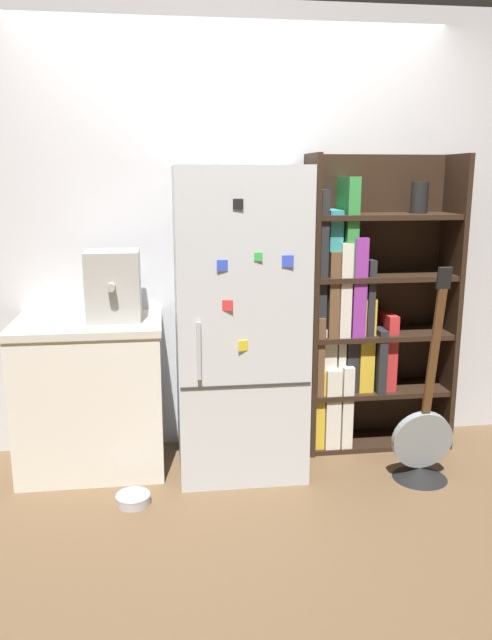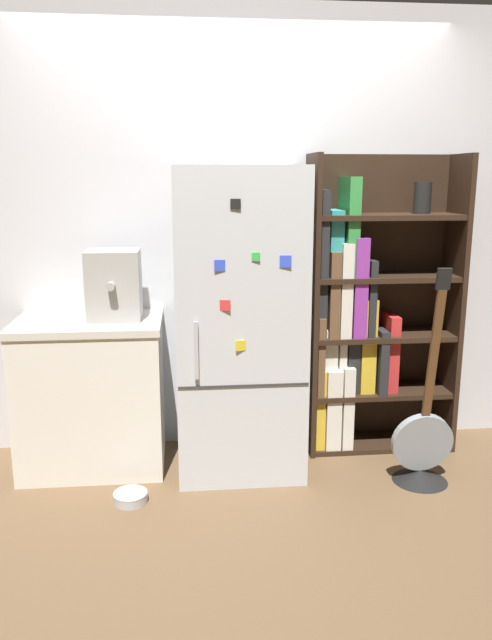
# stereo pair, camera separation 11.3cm
# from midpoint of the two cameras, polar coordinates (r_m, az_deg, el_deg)

# --- Properties ---
(ground_plane) EXTENTS (16.00, 16.00, 0.00)m
(ground_plane) POSITION_cam_midpoint_polar(r_m,az_deg,el_deg) (3.67, 0.40, -13.60)
(ground_plane) COLOR brown
(wall_back) EXTENTS (8.00, 0.05, 2.60)m
(wall_back) POSITION_cam_midpoint_polar(r_m,az_deg,el_deg) (3.77, -0.34, 7.78)
(wall_back) COLOR silver
(wall_back) RESTS_ON ground_plane
(refrigerator) EXTENTS (0.69, 0.69, 1.70)m
(refrigerator) POSITION_cam_midpoint_polar(r_m,az_deg,el_deg) (3.49, 0.21, -0.14)
(refrigerator) COLOR silver
(refrigerator) RESTS_ON ground_plane
(bookshelf) EXTENTS (0.89, 0.34, 1.77)m
(bookshelf) POSITION_cam_midpoint_polar(r_m,az_deg,el_deg) (3.83, 11.29, 0.04)
(bookshelf) COLOR black
(bookshelf) RESTS_ON ground_plane
(kitchen_counter) EXTENTS (0.81, 0.57, 0.87)m
(kitchen_counter) POSITION_cam_midpoint_polar(r_m,az_deg,el_deg) (3.67, -13.02, -6.55)
(kitchen_counter) COLOR silver
(kitchen_counter) RESTS_ON ground_plane
(espresso_machine) EXTENTS (0.29, 0.32, 0.38)m
(espresso_machine) POSITION_cam_midpoint_polar(r_m,az_deg,el_deg) (3.51, -11.06, 3.18)
(espresso_machine) COLOR #A5A39E
(espresso_machine) RESTS_ON kitchen_counter
(guitar) EXTENTS (0.34, 0.30, 1.21)m
(guitar) POSITION_cam_midpoint_polar(r_m,az_deg,el_deg) (3.63, 16.67, -11.50)
(guitar) COLOR black
(guitar) RESTS_ON ground_plane
(pet_bowl) EXTENTS (0.18, 0.18, 0.05)m
(pet_bowl) POSITION_cam_midpoint_polar(r_m,az_deg,el_deg) (3.39, -9.54, -15.64)
(pet_bowl) COLOR #B7B7BC
(pet_bowl) RESTS_ON ground_plane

